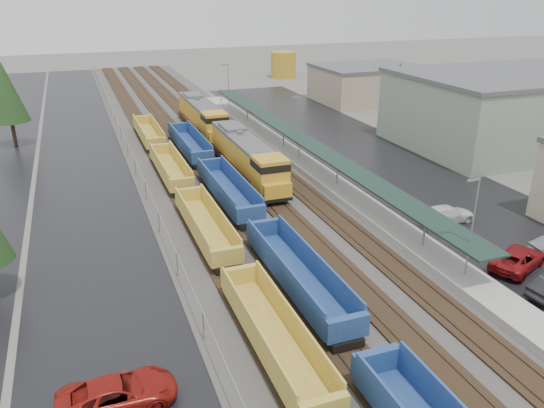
{
  "coord_description": "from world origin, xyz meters",
  "views": [
    {
      "loc": [
        -14.9,
        -6.06,
        19.66
      ],
      "look_at": [
        0.15,
        34.22,
        2.0
      ],
      "focal_mm": 35.0,
      "sensor_mm": 36.0,
      "label": 1
    }
  ],
  "objects_px": {
    "storage_tank": "(283,65)",
    "parked_car_east_c": "(448,214)",
    "well_string_yellow": "(233,270)",
    "well_string_blue": "(298,275)",
    "parked_car_west_c": "(118,394)",
    "locomotive_trail": "(202,116)",
    "locomotive_lead": "(248,157)",
    "parked_car_east_b": "(518,259)"
  },
  "relations": [
    {
      "from": "locomotive_trail",
      "to": "parked_car_east_b",
      "type": "xyz_separation_m",
      "value": [
        12.67,
        -47.39,
        -1.66
      ]
    },
    {
      "from": "storage_tank",
      "to": "parked_car_east_c",
      "type": "relative_size",
      "value": 1.16
    },
    {
      "from": "well_string_blue",
      "to": "storage_tank",
      "type": "relative_size",
      "value": 14.6
    },
    {
      "from": "storage_tank",
      "to": "parked_car_east_b",
      "type": "height_order",
      "value": "storage_tank"
    },
    {
      "from": "parked_car_west_c",
      "to": "well_string_blue",
      "type": "bearing_deg",
      "value": -62.92
    },
    {
      "from": "locomotive_lead",
      "to": "parked_car_east_c",
      "type": "relative_size",
      "value": 4.0
    },
    {
      "from": "parked_car_west_c",
      "to": "parked_car_east_b",
      "type": "height_order",
      "value": "parked_car_west_c"
    },
    {
      "from": "locomotive_lead",
      "to": "well_string_yellow",
      "type": "xyz_separation_m",
      "value": [
        -8.0,
        -21.18,
        -1.29
      ]
    },
    {
      "from": "parked_car_west_c",
      "to": "locomotive_trail",
      "type": "bearing_deg",
      "value": -20.16
    },
    {
      "from": "parked_car_east_b",
      "to": "parked_car_east_c",
      "type": "height_order",
      "value": "parked_car_east_b"
    },
    {
      "from": "well_string_blue",
      "to": "parked_car_east_b",
      "type": "distance_m",
      "value": 16.94
    },
    {
      "from": "locomotive_lead",
      "to": "well_string_yellow",
      "type": "relative_size",
      "value": 0.21
    },
    {
      "from": "well_string_blue",
      "to": "parked_car_west_c",
      "type": "distance_m",
      "value": 14.69
    },
    {
      "from": "locomotive_trail",
      "to": "parked_car_west_c",
      "type": "relative_size",
      "value": 3.41
    },
    {
      "from": "locomotive_lead",
      "to": "storage_tank",
      "type": "relative_size",
      "value": 3.45
    },
    {
      "from": "storage_tank",
      "to": "parked_car_west_c",
      "type": "height_order",
      "value": "storage_tank"
    },
    {
      "from": "parked_car_west_c",
      "to": "parked_car_east_b",
      "type": "relative_size",
      "value": 1.07
    },
    {
      "from": "well_string_yellow",
      "to": "parked_car_east_b",
      "type": "relative_size",
      "value": 17.1
    },
    {
      "from": "storage_tank",
      "to": "parked_car_east_b",
      "type": "relative_size",
      "value": 1.05
    },
    {
      "from": "well_string_yellow",
      "to": "parked_car_east_c",
      "type": "relative_size",
      "value": 18.8
    },
    {
      "from": "well_string_yellow",
      "to": "parked_car_east_c",
      "type": "height_order",
      "value": "well_string_yellow"
    },
    {
      "from": "well_string_yellow",
      "to": "parked_car_west_c",
      "type": "bearing_deg",
      "value": -133.13
    },
    {
      "from": "locomotive_trail",
      "to": "parked_car_west_c",
      "type": "distance_m",
      "value": 54.29
    },
    {
      "from": "locomotive_lead",
      "to": "storage_tank",
      "type": "xyz_separation_m",
      "value": [
        29.66,
        64.33,
        0.49
      ]
    },
    {
      "from": "locomotive_lead",
      "to": "parked_car_east_c",
      "type": "bearing_deg",
      "value": -52.8
    },
    {
      "from": "locomotive_lead",
      "to": "parked_car_east_c",
      "type": "distance_m",
      "value": 21.92
    },
    {
      "from": "well_string_yellow",
      "to": "parked_car_west_c",
      "type": "height_order",
      "value": "well_string_yellow"
    },
    {
      "from": "locomotive_trail",
      "to": "parked_car_east_c",
      "type": "distance_m",
      "value": 40.65
    },
    {
      "from": "storage_tank",
      "to": "parked_car_east_c",
      "type": "xyz_separation_m",
      "value": [
        -16.45,
        -81.74,
        -2.18
      ]
    },
    {
      "from": "locomotive_lead",
      "to": "parked_car_west_c",
      "type": "height_order",
      "value": "locomotive_lead"
    },
    {
      "from": "well_string_blue",
      "to": "storage_tank",
      "type": "xyz_separation_m",
      "value": [
        33.66,
        87.77,
        1.72
      ]
    },
    {
      "from": "locomotive_trail",
      "to": "storage_tank",
      "type": "relative_size",
      "value": 3.45
    },
    {
      "from": "locomotive_lead",
      "to": "locomotive_trail",
      "type": "bearing_deg",
      "value": 90.0
    },
    {
      "from": "storage_tank",
      "to": "parked_car_west_c",
      "type": "relative_size",
      "value": 0.99
    },
    {
      "from": "well_string_blue",
      "to": "parked_car_west_c",
      "type": "relative_size",
      "value": 14.42
    },
    {
      "from": "locomotive_trail",
      "to": "parked_car_east_b",
      "type": "bearing_deg",
      "value": -75.03
    },
    {
      "from": "locomotive_lead",
      "to": "well_string_yellow",
      "type": "distance_m",
      "value": 22.68
    },
    {
      "from": "well_string_yellow",
      "to": "storage_tank",
      "type": "height_order",
      "value": "storage_tank"
    },
    {
      "from": "locomotive_trail",
      "to": "well_string_blue",
      "type": "distance_m",
      "value": 44.63
    },
    {
      "from": "locomotive_trail",
      "to": "well_string_blue",
      "type": "height_order",
      "value": "locomotive_trail"
    },
    {
      "from": "locomotive_trail",
      "to": "parked_car_east_c",
      "type": "xyz_separation_m",
      "value": [
        13.21,
        -38.41,
        -1.7
      ]
    },
    {
      "from": "well_string_yellow",
      "to": "well_string_blue",
      "type": "distance_m",
      "value": 4.59
    }
  ]
}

